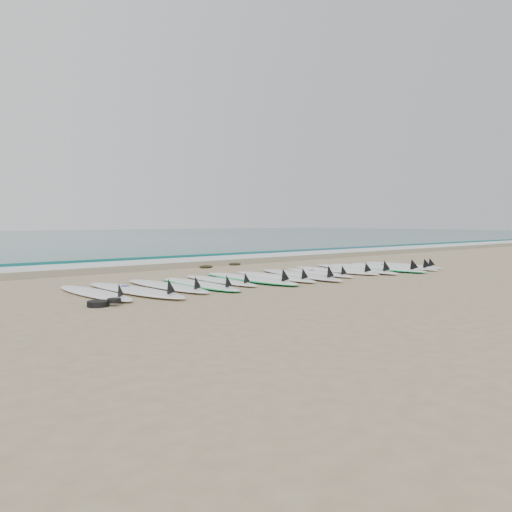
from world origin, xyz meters
TOP-DOWN VIEW (x-y plane):
  - ground at (0.00, 0.00)m, footprint 120.00×120.00m
  - wet_sand_band at (0.00, 4.10)m, footprint 120.00×1.80m
  - foam_band at (0.00, 5.50)m, footprint 120.00×1.40m
  - wave_crest at (0.00, 7.00)m, footprint 120.00×1.00m
  - surfboard_0 at (-4.29, -0.01)m, footprint 0.71×2.50m
  - surfboard_1 at (-3.64, -0.17)m, footprint 0.96×2.87m
  - surfboard_2 at (-2.91, 0.01)m, footprint 0.73×2.59m
  - surfboard_3 at (-2.30, -0.10)m, footprint 0.65×2.53m
  - surfboard_4 at (-1.66, 0.11)m, footprint 0.53×2.34m
  - surfboard_5 at (-0.99, -0.01)m, footprint 0.78×2.87m
  - surfboard_6 at (-0.36, -0.05)m, footprint 0.57×2.58m
  - surfboard_7 at (0.30, -0.16)m, footprint 0.96×2.91m
  - surfboard_8 at (1.01, -0.04)m, footprint 0.75×2.38m
  - surfboard_9 at (1.68, 0.02)m, footprint 0.69×2.55m
  - surfboard_10 at (2.31, -0.05)m, footprint 1.00×2.94m
  - surfboard_11 at (2.99, -0.17)m, footprint 0.78×2.90m
  - surfboard_12 at (3.64, -0.20)m, footprint 0.69×2.66m
  - surfboard_13 at (4.24, -0.07)m, footprint 0.57×2.47m
  - seaweed_near at (-0.16, 2.99)m, footprint 0.38×0.30m
  - seaweed_far at (0.94, 3.19)m, footprint 0.37×0.28m
  - leash_coil at (-4.60, -1.08)m, footprint 0.46×0.36m

SIDE VIEW (x-z plane):
  - ground at x=0.00m, z-range 0.00..0.00m
  - wet_sand_band at x=0.00m, z-range 0.00..0.01m
  - foam_band at x=0.00m, z-range 0.00..0.04m
  - seaweed_far at x=0.94m, z-range 0.00..0.07m
  - seaweed_near at x=-0.16m, z-range 0.00..0.07m
  - surfboard_3 at x=-2.30m, z-range -0.11..0.21m
  - leash_coil at x=-4.60m, z-range -0.01..0.10m
  - wave_crest at x=0.00m, z-range 0.00..0.10m
  - surfboard_4 at x=-1.66m, z-range -0.10..0.20m
  - surfboard_8 at x=1.01m, z-range -0.10..0.20m
  - surfboard_5 at x=-0.99m, z-range -0.13..0.23m
  - surfboard_13 at x=4.24m, z-range -0.10..0.21m
  - surfboard_11 at x=2.99m, z-range -0.13..0.24m
  - surfboard_0 at x=-4.29m, z-range -0.10..0.21m
  - surfboard_9 at x=1.68m, z-range -0.11..0.22m
  - surfboard_2 at x=-2.91m, z-range -0.11..0.22m
  - surfboard_6 at x=-0.36m, z-range -0.11..0.22m
  - surfboard_12 at x=3.64m, z-range -0.11..0.23m
  - surfboard_1 at x=-3.64m, z-range -0.12..0.24m
  - surfboard_7 at x=0.30m, z-range -0.12..0.25m
  - surfboard_10 at x=2.31m, z-range -0.12..0.25m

